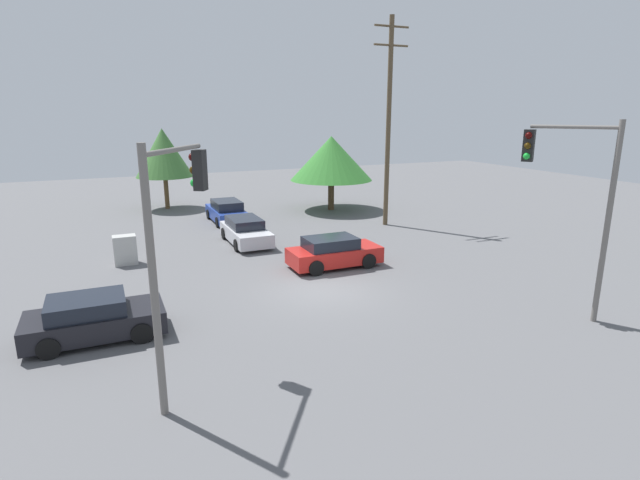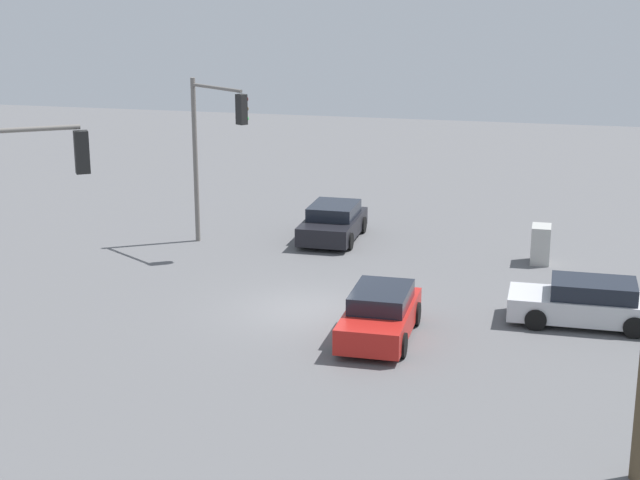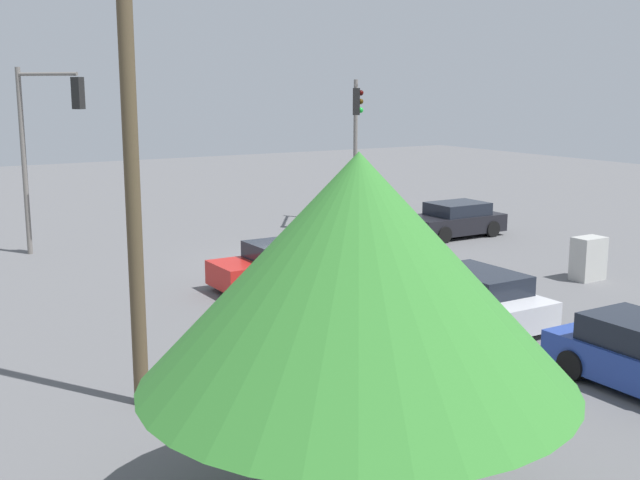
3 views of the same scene
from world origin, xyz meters
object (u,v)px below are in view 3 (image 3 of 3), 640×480
at_px(sedan_silver, 473,296).
at_px(traffic_signal_cross, 356,128).
at_px(sedan_dark, 454,220).
at_px(sedan_red, 282,265).
at_px(electrical_cabinet, 588,259).
at_px(traffic_signal_main, 45,131).

xyz_separation_m(sedan_silver, traffic_signal_cross, (5.27, 13.21, 3.53)).
height_order(sedan_dark, sedan_silver, sedan_dark).
distance_m(sedan_red, sedan_silver, 6.15).
bearing_deg(sedan_red, electrical_cabinet, -116.15).
height_order(sedan_silver, electrical_cabinet, electrical_cabinet).
bearing_deg(traffic_signal_cross, sedan_red, -12.08).
bearing_deg(traffic_signal_cross, sedan_silver, 11.76).
bearing_deg(electrical_cabinet, traffic_signal_cross, 93.64).
bearing_deg(electrical_cabinet, sedan_dark, 80.32).
xyz_separation_m(sedan_red, traffic_signal_cross, (7.74, 7.58, 3.51)).
bearing_deg(sedan_dark, traffic_signal_main, 73.12).
bearing_deg(sedan_silver, sedan_dark, 51.52).
distance_m(sedan_silver, traffic_signal_main, 15.94).
bearing_deg(electrical_cabinet, traffic_signal_main, 137.41).
bearing_deg(sedan_silver, electrical_cabinet, 13.65).
xyz_separation_m(sedan_dark, electrical_cabinet, (-1.33, -7.78, 0.02)).
xyz_separation_m(traffic_signal_cross, electrical_cabinet, (0.75, -11.75, -3.51)).
relative_size(sedan_red, traffic_signal_main, 0.63).
xyz_separation_m(sedan_red, sedan_silver, (2.47, -5.63, -0.02)).
distance_m(sedan_silver, traffic_signal_cross, 14.66).
relative_size(traffic_signal_cross, electrical_cabinet, 4.60).
height_order(sedan_red, traffic_signal_cross, traffic_signal_cross).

